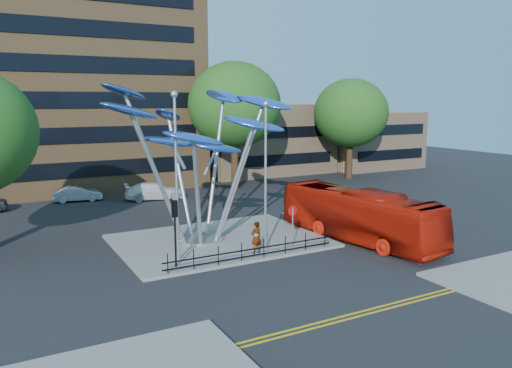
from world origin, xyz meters
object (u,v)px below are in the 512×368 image
leaf_sculpture (196,128)px  street_lamp_right (266,162)px  tree_far (351,113)px  pedestrian (256,238)px  traffic_light_island (175,219)px  red_bus (358,215)px  parked_car_right (155,191)px  tree_right (234,105)px  parked_car_mid (78,194)px  no_entry_sign_island (292,219)px  street_lamp_left (176,162)px

leaf_sculpture → street_lamp_right: (2.57, -3.68, -1.78)m
tree_far → pedestrian: 30.29m
traffic_light_island → red_bus: traffic_light_island is taller
leaf_sculpture → parked_car_right: (1.67, 13.97, -6.13)m
tree_far → red_bus: (-15.40, -19.75, -5.53)m
tree_right → parked_car_mid: bearing=176.0°
no_entry_sign_island → pedestrian: 2.49m
street_lamp_right → traffic_light_island: 6.05m
tree_right → street_lamp_left: (-12.50, -18.50, -2.68)m
tree_right → traffic_light_island: 24.06m
leaf_sculpture → traffic_light_island: size_ratio=3.71×
tree_far → street_lamp_right: bearing=-138.5°
street_lamp_left → street_lamp_right: 5.03m
tree_right → no_entry_sign_island: size_ratio=4.94×
leaf_sculpture → street_lamp_left: 4.28m
tree_far → leaf_sculpture: 28.53m
red_bus → traffic_light_island: bearing=171.8°
pedestrian → parked_car_mid: size_ratio=0.45×
leaf_sculpture → street_lamp_right: 4.83m
parked_car_right → no_entry_sign_island: bearing=-162.7°
no_entry_sign_island → parked_car_mid: size_ratio=0.62×
tree_right → leaf_sculpture: tree_right is taller
traffic_light_island → no_entry_sign_island: bearing=0.1°
street_lamp_right → pedestrian: size_ratio=4.64×
tree_right → red_bus: size_ratio=1.07×
tree_right → pedestrian: (-8.37, -19.50, -6.99)m
leaf_sculpture → parked_car_mid: 17.99m
red_bus → tree_far: bearing=45.1°
pedestrian → street_lamp_right: bearing=-157.5°
red_bus → parked_car_right: size_ratio=2.23×
no_entry_sign_island → parked_car_right: 18.33m
pedestrian → parked_car_mid: (-6.01, 20.50, -0.39)m
tree_far → red_bus: 25.64m
tree_far → street_lamp_left: size_ratio=1.23×
parked_car_mid → street_lamp_right: bearing=-152.6°
tree_far → no_entry_sign_island: 28.42m
street_lamp_left → red_bus: size_ratio=0.78×
street_lamp_right → red_bus: size_ratio=0.73×
street_lamp_left → parked_car_right: (4.10, 17.15, -4.62)m
street_lamp_left → traffic_light_island: size_ratio=2.57×
street_lamp_right → parked_car_right: size_ratio=1.63×
street_lamp_right → no_entry_sign_island: 3.64m
leaf_sculpture → pedestrian: 7.37m
traffic_light_island → parked_car_right: bearing=75.8°
parked_car_mid → parked_car_right: parked_car_right is taller
street_lamp_left → parked_car_right: 18.23m
street_lamp_right → no_entry_sign_island: (1.50, -0.48, -3.28)m
tree_far → traffic_light_island: tree_far is taller
street_lamp_left → red_bus: street_lamp_left is taller
traffic_light_island → leaf_sculpture: bearing=55.0°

